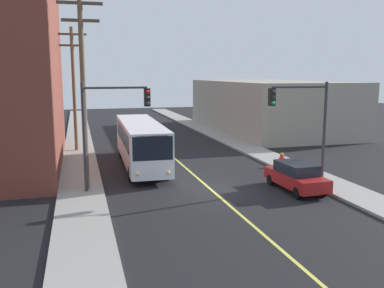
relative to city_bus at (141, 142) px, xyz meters
name	(u,v)px	position (x,y,z in m)	size (l,w,h in m)	color
ground_plane	(213,191)	(2.99, -7.57, -1.82)	(120.00, 120.00, 0.00)	black
sidewalk_left	(80,162)	(-4.26, 2.43, -1.74)	(2.50, 90.00, 0.15)	gray
sidewalk_right	(258,153)	(10.24, 2.43, -1.74)	(2.50, 90.00, 0.15)	gray
lane_stripe_center	(162,147)	(2.99, 7.43, -1.81)	(0.16, 60.00, 0.01)	#D8CC4C
building_right_warehouse	(268,106)	(17.48, 16.14, 1.06)	(12.00, 23.18, 5.77)	gray
city_bus	(141,142)	(0.00, 0.00, 0.00)	(2.88, 12.21, 3.20)	silver
parked_car_red	(296,176)	(7.63, -8.60, -0.98)	(1.96, 4.46, 1.62)	maroon
utility_pole_near	(83,84)	(-3.90, -5.54, 4.23)	(2.40, 0.28, 10.77)	brown
utility_pole_mid	(74,84)	(-4.47, 7.32, 3.97)	(2.40, 0.28, 10.26)	brown
traffic_signal_left_corner	(112,116)	(-2.43, -6.15, 2.49)	(3.75, 0.48, 6.00)	#2D2D33
traffic_signal_right_corner	(302,114)	(8.40, -7.64, 2.49)	(3.75, 0.48, 6.00)	#2D2D33
fire_hydrant	(282,158)	(9.84, -2.55, -1.23)	(0.44, 0.26, 0.84)	red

